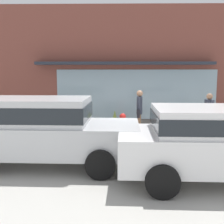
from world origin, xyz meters
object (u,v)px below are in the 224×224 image
parked_car_silver (43,127)px  potted_plant_by_entrance (67,114)px  pedestrian_passerby (209,113)px  potted_plant_window_left (175,124)px  parked_car_white (217,139)px  potted_plant_trailing_edge (115,121)px  fire_hydrant (123,127)px  pedestrian_with_handbag (139,110)px

parked_car_silver → potted_plant_by_entrance: size_ratio=3.36×
pedestrian_passerby → potted_plant_window_left: bearing=-163.8°
pedestrian_passerby → parked_car_white: (-1.05, -3.71, -0.04)m
pedestrian_passerby → parked_car_white: 3.85m
potted_plant_window_left → potted_plant_by_entrance: bearing=-177.6°
parked_car_white → potted_plant_window_left: bearing=88.9°
potted_plant_trailing_edge → potted_plant_by_entrance: bearing=176.7°
pedestrian_passerby → potted_plant_trailing_edge: pedestrian_passerby is taller
pedestrian_passerby → parked_car_silver: parked_car_silver is taller
pedestrian_passerby → potted_plant_by_entrance: size_ratio=1.17×
parked_car_silver → potted_plant_trailing_edge: parked_car_silver is taller
parked_car_silver → potted_plant_window_left: size_ratio=8.65×
pedestrian_passerby → parked_car_silver: (-5.04, -2.74, 0.01)m
fire_hydrant → potted_plant_by_entrance: size_ratio=0.68×
parked_car_silver → potted_plant_by_entrance: bearing=93.6°
fire_hydrant → potted_plant_by_entrance: bearing=144.2°
potted_plant_window_left → potted_plant_by_entrance: potted_plant_by_entrance is taller
parked_car_white → potted_plant_by_entrance: 6.61m
fire_hydrant → pedestrian_with_handbag: 1.00m
parked_car_silver → potted_plant_window_left: bearing=47.4°
parked_car_white → potted_plant_by_entrance: (-4.13, 5.15, -0.25)m
pedestrian_passerby → potted_plant_trailing_edge: bearing=-121.8°
parked_car_silver → potted_plant_trailing_edge: (1.77, 4.07, -0.55)m
potted_plant_by_entrance → potted_plant_window_left: bearing=2.4°
parked_car_white → potted_plant_by_entrance: bearing=130.4°
pedestrian_with_handbag → parked_car_white: (1.32, -4.15, -0.08)m
parked_car_white → potted_plant_trailing_edge: parked_car_white is taller
pedestrian_passerby → potted_plant_window_left: pedestrian_passerby is taller
pedestrian_with_handbag → pedestrian_passerby: bearing=86.7°
pedestrian_with_handbag → parked_car_silver: 4.16m
potted_plant_trailing_edge → pedestrian_passerby: bearing=-22.2°
potted_plant_by_entrance → pedestrian_with_handbag: bearing=-19.5°
fire_hydrant → potted_plant_trailing_edge: 1.50m
fire_hydrant → parked_car_silver: 3.35m
pedestrian_with_handbag → fire_hydrant: bearing=-39.1°
parked_car_silver → potted_plant_trailing_edge: 4.48m
pedestrian_with_handbag → parked_car_silver: parked_car_silver is taller
pedestrian_passerby → potted_plant_by_entrance: pedestrian_passerby is taller
fire_hydrant → potted_plant_by_entrance: (-2.20, 1.59, 0.20)m
parked_car_white → potted_plant_window_left: (0.26, 5.33, -0.65)m
parked_car_white → pedestrian_with_handbag: bearing=109.3°
parked_car_white → potted_plant_by_entrance: size_ratio=3.20×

